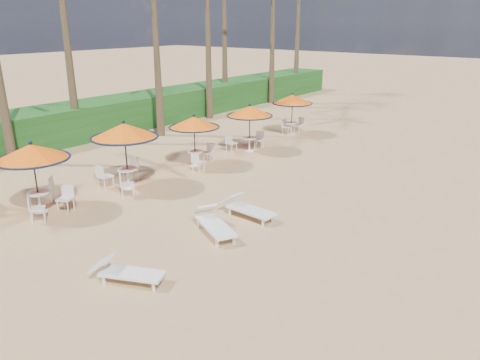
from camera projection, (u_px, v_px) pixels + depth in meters
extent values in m
plane|color=tan|center=(160.00, 257.00, 12.56)|extent=(160.00, 160.00, 0.00)
cube|color=#194716|center=(141.00, 110.00, 28.33)|extent=(3.00, 40.00, 1.80)
cylinder|color=black|center=(36.00, 179.00, 15.12)|extent=(0.05, 0.05, 2.33)
cone|color=orange|center=(32.00, 152.00, 14.82)|extent=(2.33, 2.33, 0.51)
torus|color=black|center=(33.00, 159.00, 14.90)|extent=(2.34, 2.34, 0.07)
sphere|color=black|center=(30.00, 143.00, 14.73)|extent=(0.12, 0.12, 0.12)
cylinder|color=white|center=(38.00, 193.00, 15.27)|extent=(0.71, 0.71, 0.04)
cylinder|color=white|center=(39.00, 202.00, 15.38)|extent=(0.08, 0.08, 0.71)
cylinder|color=black|center=(126.00, 156.00, 17.37)|extent=(0.05, 0.05, 2.49)
cone|color=orange|center=(124.00, 130.00, 17.05)|extent=(2.49, 2.49, 0.54)
torus|color=black|center=(125.00, 137.00, 17.13)|extent=(2.49, 2.49, 0.08)
sphere|color=black|center=(123.00, 122.00, 16.95)|extent=(0.13, 0.13, 0.13)
cylinder|color=white|center=(127.00, 169.00, 17.53)|extent=(0.76, 0.76, 0.04)
cylinder|color=white|center=(128.00, 178.00, 17.65)|extent=(0.09, 0.09, 0.76)
cylinder|color=black|center=(195.00, 142.00, 20.09)|extent=(0.05, 0.05, 2.18)
cone|color=orange|center=(194.00, 122.00, 19.81)|extent=(2.18, 2.18, 0.47)
torus|color=black|center=(194.00, 127.00, 19.88)|extent=(2.18, 2.18, 0.07)
sphere|color=black|center=(194.00, 116.00, 19.72)|extent=(0.11, 0.11, 0.11)
cylinder|color=white|center=(195.00, 152.00, 20.23)|extent=(0.66, 0.66, 0.04)
cylinder|color=white|center=(195.00, 158.00, 20.33)|extent=(0.08, 0.08, 0.66)
cylinder|color=black|center=(250.00, 129.00, 22.36)|extent=(0.05, 0.05, 2.21)
cone|color=orange|center=(250.00, 111.00, 22.08)|extent=(2.21, 2.21, 0.48)
torus|color=black|center=(250.00, 116.00, 22.15)|extent=(2.21, 2.21, 0.07)
sphere|color=black|center=(250.00, 105.00, 21.99)|extent=(0.12, 0.12, 0.12)
cylinder|color=white|center=(249.00, 138.00, 22.51)|extent=(0.67, 0.67, 0.04)
cylinder|color=white|center=(249.00, 144.00, 22.61)|extent=(0.08, 0.08, 0.67)
cylinder|color=black|center=(292.00, 115.00, 25.71)|extent=(0.05, 0.05, 2.20)
cone|color=orange|center=(293.00, 99.00, 25.43)|extent=(2.20, 2.20, 0.48)
torus|color=black|center=(292.00, 103.00, 25.50)|extent=(2.20, 2.20, 0.07)
sphere|color=black|center=(293.00, 94.00, 25.34)|extent=(0.11, 0.11, 0.11)
cylinder|color=white|center=(292.00, 123.00, 25.85)|extent=(0.67, 0.67, 0.04)
cylinder|color=white|center=(291.00, 128.00, 25.95)|extent=(0.08, 0.08, 0.67)
cube|color=white|center=(132.00, 274.00, 11.24)|extent=(1.65, 1.16, 0.06)
cube|color=white|center=(102.00, 262.00, 11.35)|extent=(0.71, 0.73, 0.39)
cube|color=white|center=(133.00, 279.00, 11.29)|extent=(0.05, 0.05, 0.22)
cube|color=white|center=(216.00, 226.00, 13.73)|extent=(1.87, 1.38, 0.07)
cube|color=white|center=(205.00, 209.00, 14.42)|extent=(0.82, 0.84, 0.44)
cube|color=white|center=(216.00, 232.00, 13.79)|extent=(0.06, 0.06, 0.25)
cube|color=white|center=(251.00, 210.00, 14.93)|extent=(1.71, 0.70, 0.07)
cube|color=white|center=(231.00, 198.00, 15.38)|extent=(0.59, 0.64, 0.42)
cube|color=white|center=(251.00, 215.00, 14.98)|extent=(0.06, 0.06, 0.24)
cone|color=brown|center=(67.00, 40.00, 22.56)|extent=(0.44, 0.44, 10.29)
cone|color=brown|center=(156.00, 50.00, 24.37)|extent=(0.44, 0.44, 9.11)
cone|color=brown|center=(208.00, 37.00, 28.79)|extent=(0.44, 0.44, 10.05)
cone|color=brown|center=(225.00, 34.00, 32.57)|extent=(0.44, 0.44, 10.29)
cone|color=brown|center=(272.00, 40.00, 34.52)|extent=(0.44, 0.44, 9.34)
cone|color=brown|center=(297.00, 35.00, 38.70)|extent=(0.44, 0.44, 9.75)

